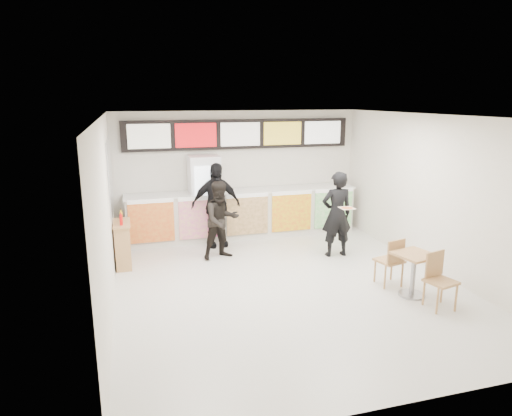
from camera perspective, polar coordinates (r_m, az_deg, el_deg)
name	(u,v)px	position (r m, az deg, el deg)	size (l,w,h in m)	color
floor	(286,284)	(8.41, 3.79, -9.50)	(7.00, 7.00, 0.00)	beige
ceiling	(289,116)	(7.74, 4.14, 11.39)	(7.00, 7.00, 0.00)	white
wall_back	(239,173)	(11.23, -2.11, 4.41)	(6.00, 6.00, 0.00)	silver
wall_left	(107,216)	(7.49, -18.18, -0.95)	(7.00, 7.00, 0.00)	silver
wall_right	(435,194)	(9.37, 21.49, 1.62)	(7.00, 7.00, 0.00)	silver
service_counter	(244,213)	(11.03, -1.56, -0.67)	(5.56, 0.77, 1.14)	silver
menu_board	(240,134)	(11.03, -2.04, 9.22)	(5.50, 0.14, 0.70)	black
drinks_fridge	(205,198)	(10.76, -6.42, 1.23)	(0.70, 0.67, 2.00)	white
mirror_panel	(110,175)	(9.84, -17.77, 3.94)	(0.01, 2.00, 1.50)	#B2B7BF
customer_main	(337,214)	(9.73, 10.05, -0.77)	(0.66, 0.44, 1.82)	black
customer_left	(221,220)	(9.49, -4.36, -1.53)	(0.80, 0.62, 1.64)	black
customer_mid	(216,205)	(10.26, -5.04, 0.38)	(1.12, 0.47, 1.91)	black
pizza_slice	(347,208)	(9.29, 11.31, 0.04)	(0.36, 0.36, 0.02)	beige
cafe_table	(414,267)	(8.20, 19.13, -6.93)	(0.78, 1.59, 0.90)	tan
condiment_ledge	(123,244)	(9.51, -16.29, -4.30)	(0.33, 0.81, 1.07)	tan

